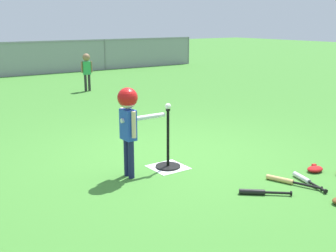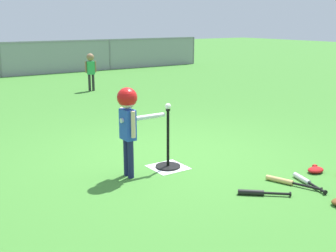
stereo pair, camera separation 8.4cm
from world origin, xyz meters
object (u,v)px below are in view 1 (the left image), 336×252
Objects in this scene: fielder_deep_center at (87,67)px; glove_by_plate at (315,169)px; spare_bat_black at (258,192)px; spare_bat_wood at (285,181)px; spare_bat_silver at (305,180)px; batting_tee at (168,158)px; baseball_on_tee at (168,106)px; batter_child at (129,114)px.

fielder_deep_center is 4.37× the size of glove_by_plate.
spare_bat_wood is at bearing 5.74° from spare_bat_black.
fielder_deep_center is 1.59× the size of spare_bat_wood.
spare_bat_wood is (-0.21, 0.11, 0.00)m from spare_bat_silver.
batting_tee is 3.36× the size of glove_by_plate.
batting_tee is 1.85m from glove_by_plate.
batting_tee is at bearing 127.72° from spare_bat_silver.
batter_child is at bearing -179.79° from baseball_on_tee.
batting_tee is at bearing 123.73° from spare_bat_wood.
fielder_deep_center is at bearing 88.11° from glove_by_plate.
batting_tee is 1.64× the size of spare_bat_black.
batting_tee is 0.70× the size of batter_child.
spare_bat_silver is 0.73m from spare_bat_black.
spare_bat_wood is at bearing -96.56° from fielder_deep_center.
glove_by_plate is (1.12, 0.09, 0.01)m from spare_bat_black.
batter_child is 4.78× the size of glove_by_plate.
spare_bat_wood is at bearing -56.27° from batting_tee.
batter_child is 1.71m from spare_bat_black.
spare_bat_black is (-1.36, -7.44, -0.61)m from fielder_deep_center.
baseball_on_tee is at bearing 0.00° from batting_tee.
batter_child reaches higher than fielder_deep_center.
batting_tee is 6.41m from fielder_deep_center.
glove_by_plate is (-0.24, -7.34, -0.61)m from fielder_deep_center.
batter_child is 1.99m from spare_bat_wood.
batting_tee is 0.77× the size of fielder_deep_center.
baseball_on_tee is 1.52m from spare_bat_black.
spare_bat_silver is 2.50× the size of glove_by_plate.
spare_bat_black is (0.86, -1.27, -0.75)m from batter_child.
fielder_deep_center is 2.13× the size of spare_bat_black.
spare_bat_silver is (-0.64, -7.50, -0.61)m from fielder_deep_center.
glove_by_plate is at bearing -30.66° from batter_child.
fielder_deep_center reaches higher than baseball_on_tee.
fielder_deep_center reaches higher than spare_bat_silver.
batting_tee is 1.22× the size of spare_bat_wood.
batter_child is 1.09× the size of fielder_deep_center.
fielder_deep_center is at bearing 70.14° from batter_child.
baseball_on_tee is 0.07× the size of batter_child.
spare_bat_black is at bearing 175.48° from spare_bat_silver.
baseball_on_tee is 0.07× the size of fielder_deep_center.
baseball_on_tee is 0.56m from batter_child.
baseball_on_tee is at bearing 127.72° from spare_bat_silver.
spare_bat_wood is 2.75× the size of glove_by_plate.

